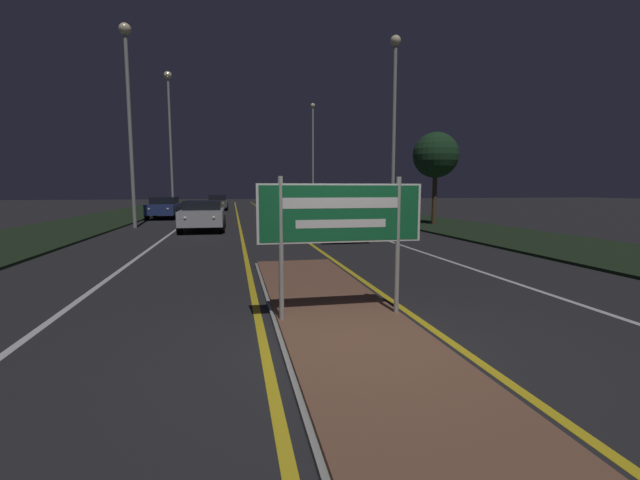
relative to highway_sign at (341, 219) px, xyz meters
name	(u,v)px	position (x,y,z in m)	size (l,w,h in m)	color
ground_plane	(358,344)	(0.00, -0.90, -1.52)	(160.00, 160.00, 0.00)	#232326
median_island	(340,319)	(0.00, 0.00, -1.48)	(1.97, 10.06, 0.10)	#999993
verge_left	(81,225)	(-9.50, 19.10, -1.48)	(5.00, 100.00, 0.08)	black
verge_right	(412,220)	(9.50, 19.10, -1.48)	(5.00, 100.00, 0.08)	black
centre_line_yellow_left	(238,217)	(-1.17, 24.10, -1.52)	(0.12, 70.00, 0.01)	gold
centre_line_yellow_right	(272,217)	(1.17, 24.10, -1.52)	(0.12, 70.00, 0.01)	gold
lane_line_white_left	(192,218)	(-4.20, 24.10, -1.52)	(0.12, 70.00, 0.01)	silver
lane_line_white_right	(314,216)	(4.20, 24.10, -1.52)	(0.12, 70.00, 0.01)	silver
edge_line_white_left	(145,218)	(-7.20, 24.10, -1.52)	(0.10, 70.00, 0.01)	silver
edge_line_white_right	(355,216)	(7.20, 24.10, -1.52)	(0.10, 70.00, 0.01)	silver
highway_sign	(341,219)	(0.00, 0.00, 0.00)	(2.40, 0.07, 2.02)	#9E9E99
streetlight_left_near	(128,94)	(-6.34, 16.94, 4.98)	(0.57, 0.57, 9.81)	#9E9E99
streetlight_left_far	(170,119)	(-6.17, 29.99, 5.83)	(0.60, 0.60, 10.96)	#9E9E99
streetlight_right_near	(394,109)	(6.21, 14.06, 4.23)	(0.50, 0.50, 9.14)	#9E9E99
streetlight_right_far	(313,147)	(6.33, 35.89, 4.48)	(0.44, 0.44, 10.18)	#9E9E99
car_receding_0	(335,219)	(2.46, 10.59, -0.76)	(1.93, 4.37, 1.43)	#4C514C
car_receding_1	(296,206)	(2.78, 23.23, -0.76)	(1.99, 4.09, 1.47)	#4C514C
car_receding_2	(306,201)	(5.55, 35.64, -0.79)	(1.98, 4.53, 1.38)	maroon
car_approaching_0	(203,215)	(-2.89, 14.77, -0.77)	(2.03, 4.23, 1.40)	#B7B7BC
car_approaching_1	(164,207)	(-5.95, 24.01, -0.77)	(1.90, 4.75, 1.42)	navy
car_approaching_2	(218,202)	(-2.87, 35.11, -0.78)	(1.88, 4.80, 1.40)	#4C514C
roadside_palm_right	(436,156)	(8.98, 15.15, 2.16)	(2.37, 2.37, 4.82)	#4C3823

